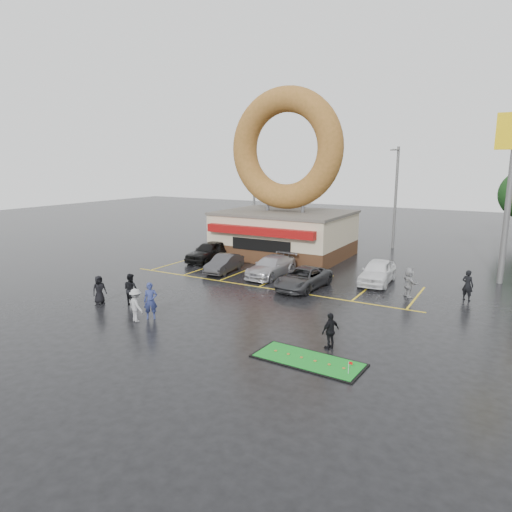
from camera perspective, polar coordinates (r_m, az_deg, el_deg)
The scene contains 19 objects.
ground at distance 25.77m, azimuth -3.44°, elevation -5.62°, with size 120.00×120.00×0.00m, color black.
donut_shop at distance 37.50m, azimuth 3.62°, elevation 6.75°, with size 10.20×8.70×13.50m.
shell_sign at distance 32.50m, azimuth 29.38°, elevation 9.71°, with size 2.20×0.36×10.60m.
streetlight_left at distance 46.90m, azimuth -0.29°, elevation 8.13°, with size 0.40×2.21×9.00m.
streetlight_mid at distance 42.61m, azimuth 17.04°, elevation 7.28°, with size 0.40×2.21×9.00m.
car_black at distance 35.85m, azimuth -5.81°, elevation 0.56°, with size 1.87×4.66×1.59m, color black.
car_dgrey at distance 32.29m, azimuth -4.00°, elevation -0.94°, with size 1.32×3.79×1.25m, color #323234.
car_silver at distance 31.04m, azimuth 1.91°, elevation -1.32°, with size 1.92×4.71×1.37m, color #A7A6AB.
car_grey at distance 28.22m, azimuth 5.92°, elevation -2.78°, with size 2.14×4.63×1.29m, color #323235.
car_white at distance 30.25m, azimuth 14.95°, elevation -1.91°, with size 1.80×4.47×1.52m, color white.
person_blue at distance 23.22m, azimuth -13.04°, elevation -5.48°, with size 0.67×0.44×1.84m, color navy.
person_blackjkt at distance 25.71m, azimuth -15.38°, elevation -4.04°, with size 0.85×0.66×1.75m, color black.
person_hoodie at distance 23.04m, azimuth -14.78°, elevation -5.96°, with size 1.06×0.61×1.64m, color #98999B.
person_bystander at distance 26.52m, azimuth -19.00°, elevation -3.99°, with size 0.76×0.50×1.56m, color black.
person_cameraman at distance 19.39m, azimuth 9.29°, elevation -9.22°, with size 0.91×0.38×1.55m, color black.
person_walker_near at distance 27.72m, azimuth 18.58°, elevation -3.12°, with size 1.60×0.51×1.73m, color #99999B.
person_walker_far at distance 28.20m, azimuth 24.93°, elevation -3.34°, with size 0.64×0.42×1.76m, color black.
dumpster at distance 39.10m, azimuth -3.22°, elevation 1.31°, with size 1.80×1.20×1.30m, color #1C4A2A.
putting_green at distance 18.40m, azimuth 6.54°, elevation -12.82°, with size 4.44×2.10×0.54m.
Camera 1 is at (13.63, -20.50, 7.62)m, focal length 32.00 mm.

